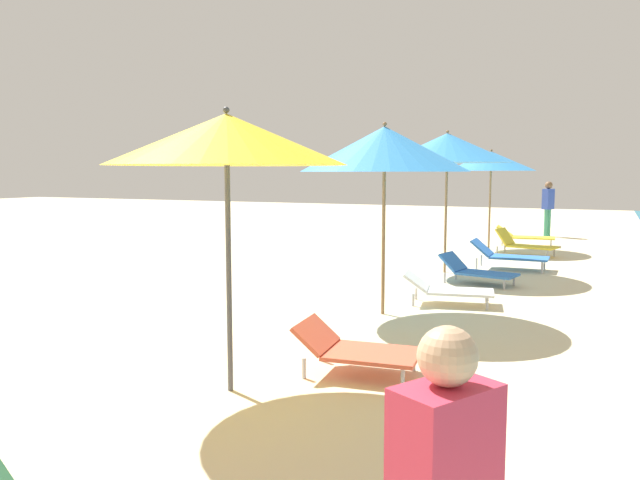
{
  "coord_description": "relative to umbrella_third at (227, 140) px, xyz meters",
  "views": [
    {
      "loc": [
        2.28,
        3.22,
        2.04
      ],
      "look_at": [
        -0.63,
        9.52,
        1.28
      ],
      "focal_mm": 35.17,
      "sensor_mm": 36.0,
      "label": 1
    }
  ],
  "objects": [
    {
      "name": "umbrella_farthest",
      "position": [
        0.3,
        12.03,
        -0.01
      ],
      "size": [
        2.28,
        2.28,
        2.63
      ],
      "color": "olive",
      "rests_on": "ground"
    },
    {
      "name": "lounger_third_shoreside",
      "position": [
        0.89,
        0.94,
        -2.06
      ],
      "size": [
        1.29,
        0.81,
        0.52
      ],
      "rotation": [
        0.0,
        0.0,
        0.11
      ],
      "color": "#D8593F",
      "rests_on": "ground"
    },
    {
      "name": "umbrella_third",
      "position": [
        0.0,
        0.0,
        0.0
      ],
      "size": [
        2.18,
        2.18,
        2.62
      ],
      "color": "#4C4C51",
      "rests_on": "ground"
    },
    {
      "name": "lounger_fourth_shoreside",
      "position": [
        0.94,
        4.65,
        -2.08
      ],
      "size": [
        1.44,
        0.86,
        0.49
      ],
      "rotation": [
        0.0,
        0.0,
        0.19
      ],
      "color": "white",
      "rests_on": "ground"
    },
    {
      "name": "umbrella_fifth",
      "position": [
        0.16,
        7.7,
        0.19
      ],
      "size": [
        2.56,
        2.56,
        2.86
      ],
      "color": "olive",
      "rests_on": "ground"
    },
    {
      "name": "lounger_farthest_shoreside",
      "position": [
        1.06,
        13.28,
        -2.05
      ],
      "size": [
        1.59,
        0.75,
        0.54
      ],
      "rotation": [
        0.0,
        0.0,
        0.08
      ],
      "color": "yellow",
      "rests_on": "ground"
    },
    {
      "name": "person_walking_mid",
      "position": [
        1.4,
        16.17,
        -1.26
      ],
      "size": [
        0.37,
        0.42,
        1.74
      ],
      "rotation": [
        0.0,
        0.0,
        2.64
      ],
      "color": "#3F9972",
      "rests_on": "ground"
    },
    {
      "name": "lounger_fifth_shoreside",
      "position": [
        1.27,
        8.67,
        -2.02
      ],
      "size": [
        1.56,
        0.7,
        0.61
      ],
      "rotation": [
        0.0,
        0.0,
        0.01
      ],
      "color": "blue",
      "rests_on": "ground"
    },
    {
      "name": "umbrella_fourth",
      "position": [
        0.25,
        3.61,
        0.03
      ],
      "size": [
        2.38,
        2.38,
        2.73
      ],
      "color": "olive",
      "rests_on": "ground"
    },
    {
      "name": "lounger_farthest_inland",
      "position": [
        1.3,
        11.09,
        -2.04
      ],
      "size": [
        1.49,
        0.89,
        0.64
      ],
      "rotation": [
        0.0,
        0.0,
        -0.23
      ],
      "color": "yellow",
      "rests_on": "ground"
    },
    {
      "name": "lounger_fifth_inland",
      "position": [
        1.01,
        6.65,
        -2.08
      ],
      "size": [
        1.44,
        0.85,
        0.53
      ],
      "rotation": [
        0.0,
        0.0,
        -0.2
      ],
      "color": "blue",
      "rests_on": "ground"
    }
  ]
}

